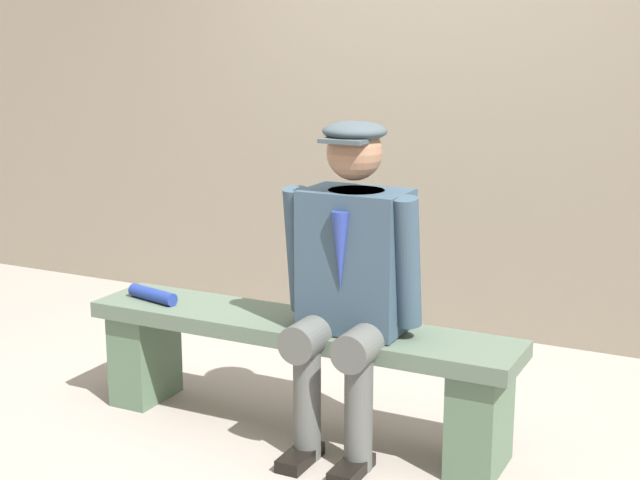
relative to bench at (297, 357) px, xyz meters
The scene contains 5 objects.
ground_plane 0.33m from the bench, ahead, with size 30.00×30.00×0.00m, color gray.
bench is the anchor object (origin of this frame).
seated_man 0.48m from the bench, 169.63° to the left, with size 0.57×0.52×1.32m.
rolled_magazine 0.73m from the bench, ahead, with size 0.06×0.06×0.27m, color navy.
stadium_wall 1.79m from the bench, 90.00° to the right, with size 12.00×0.24×1.88m, color gray.
Camera 1 is at (-1.72, 3.22, 1.66)m, focal length 51.88 mm.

